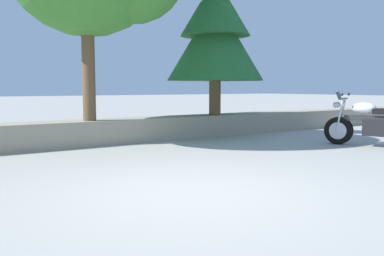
% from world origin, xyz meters
% --- Properties ---
extents(ground_plane, '(120.00, 120.00, 0.00)m').
position_xyz_m(ground_plane, '(0.00, 0.00, 0.00)').
color(ground_plane, '#A3A099').
extents(stone_wall, '(36.00, 0.80, 0.55)m').
position_xyz_m(stone_wall, '(0.00, 4.80, 0.28)').
color(stone_wall, gray).
rests_on(stone_wall, ground).
extents(motorcycle_white_centre, '(1.02, 1.97, 1.18)m').
position_xyz_m(motorcycle_white_centre, '(5.43, 1.13, 0.49)').
color(motorcycle_white_centre, black).
rests_on(motorcycle_white_centre, ground).
extents(pine_tree_mid_left, '(2.53, 2.53, 4.15)m').
position_xyz_m(pine_tree_mid_left, '(3.86, 4.69, 2.82)').
color(pine_tree_mid_left, brown).
rests_on(pine_tree_mid_left, stone_wall).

